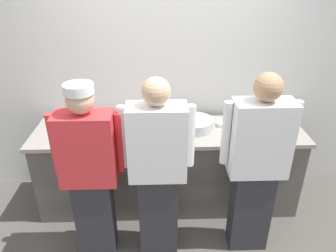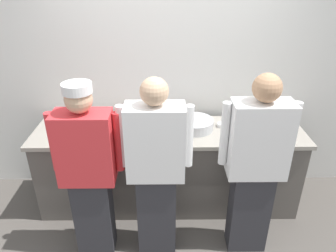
{
  "view_description": "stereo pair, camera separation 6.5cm",
  "coord_description": "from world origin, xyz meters",
  "px_view_note": "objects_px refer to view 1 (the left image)",
  "views": [
    {
      "loc": [
        -0.1,
        -2.44,
        2.37
      ],
      "look_at": [
        -0.01,
        0.35,
        0.95
      ],
      "focal_mm": 33.75,
      "sensor_mm": 36.0,
      "label": 1
    },
    {
      "loc": [
        -0.04,
        -2.45,
        2.37
      ],
      "look_at": [
        -0.01,
        0.35,
        0.95
      ],
      "focal_mm": 33.75,
      "sensor_mm": 36.0,
      "label": 2
    }
  ],
  "objects_px": {
    "chef_near_left": "(90,171)",
    "sheet_tray": "(141,130)",
    "plate_stack_front": "(92,131)",
    "chef_center": "(158,168)",
    "ramekin_orange_sauce": "(221,124)",
    "mixing_bowl_steel": "(194,124)",
    "plate_stack_rear": "(247,128)",
    "ramekin_yellow_sauce": "(262,122)",
    "chef_far_right": "(257,164)",
    "deli_cup": "(244,117)",
    "squeeze_bottle_primary": "(283,126)"
  },
  "relations": [
    {
      "from": "chef_near_left",
      "to": "sheet_tray",
      "type": "height_order",
      "value": "chef_near_left"
    },
    {
      "from": "sheet_tray",
      "to": "plate_stack_front",
      "type": "bearing_deg",
      "value": -170.62
    },
    {
      "from": "chef_center",
      "to": "ramekin_orange_sauce",
      "type": "relative_size",
      "value": 19.02
    },
    {
      "from": "chef_center",
      "to": "mixing_bowl_steel",
      "type": "xyz_separation_m",
      "value": [
        0.38,
        0.67,
        0.07
      ]
    },
    {
      "from": "plate_stack_rear",
      "to": "sheet_tray",
      "type": "bearing_deg",
      "value": 175.87
    },
    {
      "from": "mixing_bowl_steel",
      "to": "ramekin_orange_sauce",
      "type": "bearing_deg",
      "value": 8.56
    },
    {
      "from": "chef_near_left",
      "to": "plate_stack_front",
      "type": "relative_size",
      "value": 6.68
    },
    {
      "from": "plate_stack_front",
      "to": "mixing_bowl_steel",
      "type": "xyz_separation_m",
      "value": [
        1.01,
        0.11,
        0.0
      ]
    },
    {
      "from": "plate_stack_rear",
      "to": "ramekin_yellow_sauce",
      "type": "xyz_separation_m",
      "value": [
        0.2,
        0.17,
        -0.03
      ]
    },
    {
      "from": "chef_center",
      "to": "chef_near_left",
      "type": "bearing_deg",
      "value": -179.01
    },
    {
      "from": "chef_far_right",
      "to": "ramekin_orange_sauce",
      "type": "bearing_deg",
      "value": 103.61
    },
    {
      "from": "chef_near_left",
      "to": "plate_stack_front",
      "type": "height_order",
      "value": "chef_near_left"
    },
    {
      "from": "ramekin_yellow_sauce",
      "to": "ramekin_orange_sauce",
      "type": "bearing_deg",
      "value": -177.0
    },
    {
      "from": "plate_stack_front",
      "to": "deli_cup",
      "type": "bearing_deg",
      "value": 9.05
    },
    {
      "from": "chef_near_left",
      "to": "plate_stack_front",
      "type": "distance_m",
      "value": 0.58
    },
    {
      "from": "chef_center",
      "to": "ramekin_orange_sauce",
      "type": "height_order",
      "value": "chef_center"
    },
    {
      "from": "squeeze_bottle_primary",
      "to": "ramekin_yellow_sauce",
      "type": "height_order",
      "value": "squeeze_bottle_primary"
    },
    {
      "from": "plate_stack_front",
      "to": "mixing_bowl_steel",
      "type": "relative_size",
      "value": 0.64
    },
    {
      "from": "ramekin_orange_sauce",
      "to": "deli_cup",
      "type": "distance_m",
      "value": 0.27
    },
    {
      "from": "deli_cup",
      "to": "ramekin_orange_sauce",
      "type": "bearing_deg",
      "value": -159.81
    },
    {
      "from": "plate_stack_front",
      "to": "deli_cup",
      "type": "xyz_separation_m",
      "value": [
        1.54,
        0.25,
        0.0
      ]
    },
    {
      "from": "squeeze_bottle_primary",
      "to": "deli_cup",
      "type": "relative_size",
      "value": 1.84
    },
    {
      "from": "chef_far_right",
      "to": "ramekin_yellow_sauce",
      "type": "relative_size",
      "value": 19.12
    },
    {
      "from": "chef_far_right",
      "to": "deli_cup",
      "type": "xyz_separation_m",
      "value": [
        0.08,
        0.8,
        0.05
      ]
    },
    {
      "from": "sheet_tray",
      "to": "ramekin_orange_sauce",
      "type": "bearing_deg",
      "value": 5.23
    },
    {
      "from": "plate_stack_front",
      "to": "squeeze_bottle_primary",
      "type": "distance_m",
      "value": 1.85
    },
    {
      "from": "chef_near_left",
      "to": "mixing_bowl_steel",
      "type": "bearing_deg",
      "value": 36.06
    },
    {
      "from": "chef_near_left",
      "to": "plate_stack_rear",
      "type": "bearing_deg",
      "value": 21.58
    },
    {
      "from": "chef_far_right",
      "to": "plate_stack_front",
      "type": "height_order",
      "value": "chef_far_right"
    },
    {
      "from": "chef_near_left",
      "to": "ramekin_orange_sauce",
      "type": "height_order",
      "value": "chef_near_left"
    },
    {
      "from": "plate_stack_rear",
      "to": "ramekin_orange_sauce",
      "type": "height_order",
      "value": "plate_stack_rear"
    },
    {
      "from": "plate_stack_front",
      "to": "squeeze_bottle_primary",
      "type": "xyz_separation_m",
      "value": [
        1.85,
        -0.04,
        0.04
      ]
    },
    {
      "from": "plate_stack_rear",
      "to": "mixing_bowl_steel",
      "type": "bearing_deg",
      "value": 167.94
    },
    {
      "from": "chef_center",
      "to": "plate_stack_rear",
      "type": "distance_m",
      "value": 1.05
    },
    {
      "from": "ramekin_yellow_sauce",
      "to": "deli_cup",
      "type": "xyz_separation_m",
      "value": [
        -0.18,
        0.07,
        0.03
      ]
    },
    {
      "from": "chef_near_left",
      "to": "chef_center",
      "type": "xyz_separation_m",
      "value": [
        0.56,
        0.01,
        0.01
      ]
    },
    {
      "from": "ramekin_yellow_sauce",
      "to": "deli_cup",
      "type": "distance_m",
      "value": 0.19
    },
    {
      "from": "chef_center",
      "to": "plate_stack_front",
      "type": "xyz_separation_m",
      "value": [
        -0.63,
        0.56,
        0.07
      ]
    },
    {
      "from": "plate_stack_rear",
      "to": "squeeze_bottle_primary",
      "type": "relative_size",
      "value": 1.16
    },
    {
      "from": "plate_stack_front",
      "to": "plate_stack_rear",
      "type": "xyz_separation_m",
      "value": [
        1.52,
        0.0,
        0.0
      ]
    },
    {
      "from": "plate_stack_front",
      "to": "sheet_tray",
      "type": "relative_size",
      "value": 0.48
    },
    {
      "from": "chef_far_right",
      "to": "plate_stack_rear",
      "type": "height_order",
      "value": "chef_far_right"
    },
    {
      "from": "chef_near_left",
      "to": "squeeze_bottle_primary",
      "type": "bearing_deg",
      "value": 16.56
    },
    {
      "from": "plate_stack_rear",
      "to": "sheet_tray",
      "type": "distance_m",
      "value": 1.05
    },
    {
      "from": "ramekin_yellow_sauce",
      "to": "mixing_bowl_steel",
      "type": "bearing_deg",
      "value": -174.79
    },
    {
      "from": "chef_far_right",
      "to": "sheet_tray",
      "type": "height_order",
      "value": "chef_far_right"
    },
    {
      "from": "squeeze_bottle_primary",
      "to": "ramekin_orange_sauce",
      "type": "height_order",
      "value": "squeeze_bottle_primary"
    },
    {
      "from": "squeeze_bottle_primary",
      "to": "ramekin_yellow_sauce",
      "type": "xyz_separation_m",
      "value": [
        -0.13,
        0.22,
        -0.07
      ]
    },
    {
      "from": "deli_cup",
      "to": "chef_far_right",
      "type": "bearing_deg",
      "value": -95.91
    },
    {
      "from": "sheet_tray",
      "to": "deli_cup",
      "type": "xyz_separation_m",
      "value": [
        1.07,
        0.17,
        0.04
      ]
    }
  ]
}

